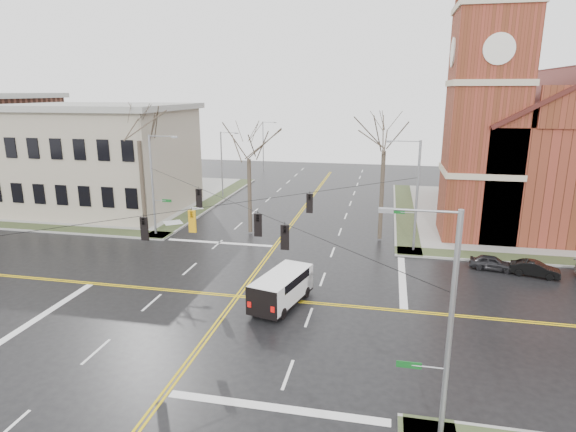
% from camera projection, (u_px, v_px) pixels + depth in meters
% --- Properties ---
extents(ground, '(120.00, 120.00, 0.00)m').
position_uv_depth(ground, '(238.00, 296.00, 31.10)').
color(ground, black).
rests_on(ground, ground).
extents(sidewalks, '(80.00, 80.00, 0.17)m').
position_uv_depth(sidewalks, '(238.00, 295.00, 31.08)').
color(sidewalks, gray).
rests_on(sidewalks, ground).
extents(road_markings, '(100.00, 100.00, 0.01)m').
position_uv_depth(road_markings, '(238.00, 296.00, 31.10)').
color(road_markings, gold).
rests_on(road_markings, ground).
extents(church, '(24.28, 27.48, 27.50)m').
position_uv_depth(church, '(551.00, 137.00, 47.53)').
color(church, '#602D19').
rests_on(church, ground).
extents(civic_building_a, '(18.00, 14.00, 11.00)m').
position_uv_depth(civic_building_a, '(100.00, 160.00, 53.00)').
color(civic_building_a, '#9E957D').
rests_on(civic_building_a, ground).
extents(signal_pole_ne, '(2.75, 0.22, 9.00)m').
position_uv_depth(signal_pole_ne, '(415.00, 193.00, 38.50)').
color(signal_pole_ne, gray).
rests_on(signal_pole_ne, ground).
extents(signal_pole_nw, '(2.75, 0.22, 9.00)m').
position_uv_depth(signal_pole_nw, '(154.00, 182.00, 42.98)').
color(signal_pole_nw, gray).
rests_on(signal_pole_nw, ground).
extents(signal_pole_se, '(2.75, 0.22, 9.00)m').
position_uv_depth(signal_pole_se, '(445.00, 326.00, 16.72)').
color(signal_pole_se, gray).
rests_on(signal_pole_se, ground).
extents(span_wires, '(23.02, 23.02, 0.03)m').
position_uv_depth(span_wires, '(235.00, 203.00, 29.53)').
color(span_wires, black).
rests_on(span_wires, ground).
extents(traffic_signals, '(8.21, 8.26, 1.30)m').
position_uv_depth(traffic_signals, '(232.00, 217.00, 29.09)').
color(traffic_signals, black).
rests_on(traffic_signals, ground).
extents(streetlight_north_a, '(2.30, 0.20, 8.00)m').
position_uv_depth(streetlight_north_a, '(223.00, 162.00, 58.59)').
color(streetlight_north_a, gray).
rests_on(streetlight_north_a, ground).
extents(streetlight_north_b, '(2.30, 0.20, 8.00)m').
position_uv_depth(streetlight_north_b, '(264.00, 144.00, 77.53)').
color(streetlight_north_b, gray).
rests_on(streetlight_north_b, ground).
extents(cargo_van, '(3.26, 5.57, 2.00)m').
position_uv_depth(cargo_van, '(283.00, 286.00, 29.76)').
color(cargo_van, white).
rests_on(cargo_van, ground).
extents(parked_car_a, '(3.33, 1.80, 1.08)m').
position_uv_depth(parked_car_a, '(492.00, 263.00, 35.59)').
color(parked_car_a, black).
rests_on(parked_car_a, ground).
extents(parked_car_b, '(3.50, 1.95, 1.09)m').
position_uv_depth(parked_car_b, '(535.00, 269.00, 34.36)').
color(parked_car_b, black).
rests_on(parked_car_b, ground).
extents(tree_nw_far, '(4.00, 4.00, 12.47)m').
position_uv_depth(tree_nw_far, '(138.00, 135.00, 43.51)').
color(tree_nw_far, '#372E23').
rests_on(tree_nw_far, ground).
extents(tree_nw_near, '(4.00, 4.00, 10.19)m').
position_uv_depth(tree_nw_near, '(249.00, 154.00, 42.93)').
color(tree_nw_near, '#372E23').
rests_on(tree_nw_near, ground).
extents(tree_ne, '(4.00, 4.00, 11.67)m').
position_uv_depth(tree_ne, '(384.00, 145.00, 40.68)').
color(tree_ne, '#372E23').
rests_on(tree_ne, ground).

